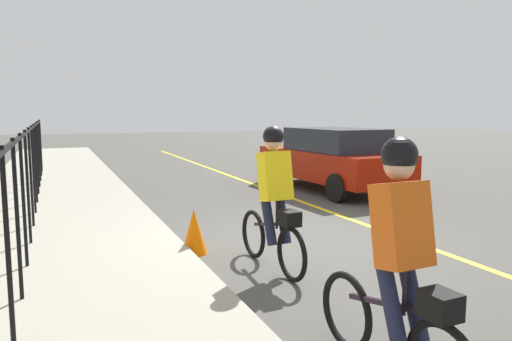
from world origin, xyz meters
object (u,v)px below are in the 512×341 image
(cyclist_lead, at_px, (274,199))
(patrol_sedan, at_px, (332,158))
(cyclist_follow, at_px, (398,264))
(traffic_cone_near, at_px, (194,232))

(cyclist_lead, bearing_deg, patrol_sedan, -40.85)
(cyclist_lead, distance_m, patrol_sedan, 6.51)
(cyclist_follow, xyz_separation_m, traffic_cone_near, (3.76, 0.48, -0.59))
(patrol_sedan, xyz_separation_m, traffic_cone_near, (-4.06, 4.73, -0.50))
(patrol_sedan, bearing_deg, cyclist_follow, 147.67)
(patrol_sedan, relative_size, traffic_cone_near, 7.02)
(cyclist_follow, bearing_deg, patrol_sedan, -31.54)
(cyclist_lead, bearing_deg, traffic_cone_near, 31.33)
(cyclist_lead, distance_m, traffic_cone_near, 1.43)
(cyclist_lead, height_order, cyclist_follow, same)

